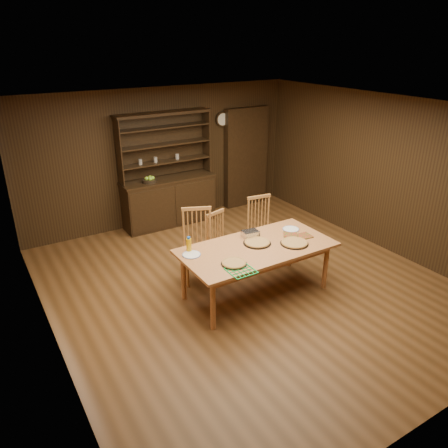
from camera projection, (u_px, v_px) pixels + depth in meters
floor at (248, 285)px, 6.57m from camera, size 6.00×6.00×0.00m
room_shell at (250, 185)px, 5.94m from camera, size 6.00×6.00×6.00m
china_hutch at (169, 195)px, 8.49m from camera, size 1.84×0.52×2.17m
doorway at (246, 157)px, 9.33m from camera, size 1.00×0.18×2.10m
wall_clock at (222, 119)px, 8.78m from camera, size 0.30×0.05×0.30m
dining_table at (257, 251)px, 6.09m from camera, size 2.16×1.08×0.75m
chair_left at (198, 242)px, 6.52m from camera, size 0.60×0.59×1.13m
chair_center at (220, 241)px, 6.78m from camera, size 0.49×0.48×0.98m
chair_right at (261, 226)px, 7.18m from camera, size 0.49×0.47×1.07m
pizza_left at (234, 263)px, 5.59m from camera, size 0.34×0.34×0.04m
pizza_right at (294, 243)px, 6.14m from camera, size 0.40×0.40×0.04m
pizza_center at (257, 242)px, 6.15m from camera, size 0.39×0.39×0.04m
cooling_rack at (241, 270)px, 5.43m from camera, size 0.39×0.39×0.01m
plate_left at (191, 255)px, 5.82m from camera, size 0.25×0.25×0.02m
plate_right at (291, 229)px, 6.59m from camera, size 0.25×0.25×0.02m
foil_dish at (250, 234)px, 6.34m from camera, size 0.25×0.19×0.09m
juice_bottle at (189, 245)px, 5.89m from camera, size 0.07×0.07×0.22m
pot_holder_a at (304, 236)px, 6.37m from camera, size 0.22×0.22×0.01m
pot_holder_b at (290, 235)px, 6.41m from camera, size 0.28×0.28×0.01m
fruit_bowl at (150, 180)px, 8.09m from camera, size 0.27×0.27×0.12m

